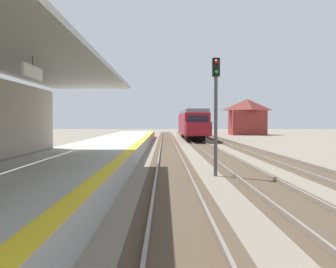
% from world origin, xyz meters
% --- Properties ---
extents(station_platform, '(5.00, 80.00, 0.91)m').
position_xyz_m(station_platform, '(-2.50, 16.00, 0.45)').
color(station_platform, '#A8A8A3').
rests_on(station_platform, ground).
extents(track_pair_nearest_platform, '(2.34, 120.00, 0.16)m').
position_xyz_m(track_pair_nearest_platform, '(1.90, 20.00, 0.05)').
color(track_pair_nearest_platform, '#4C3D2D').
rests_on(track_pair_nearest_platform, ground).
extents(track_pair_middle, '(2.34, 120.00, 0.16)m').
position_xyz_m(track_pair_middle, '(5.30, 20.00, 0.05)').
color(track_pair_middle, '#4C3D2D').
rests_on(track_pair_middle, ground).
extents(track_pair_far_side, '(2.34, 120.00, 0.16)m').
position_xyz_m(track_pair_far_side, '(8.70, 20.00, 0.05)').
color(track_pair_far_side, '#4C3D2D').
rests_on(track_pair_far_side, ground).
extents(approaching_train, '(2.93, 19.60, 4.76)m').
position_xyz_m(approaching_train, '(5.30, 49.30, 2.18)').
color(approaching_train, maroon).
rests_on(approaching_train, ground).
extents(rail_signal_post, '(0.32, 0.34, 5.20)m').
position_xyz_m(rail_signal_post, '(3.80, 16.71, 3.19)').
color(rail_signal_post, '#4C4C4C').
rests_on(rail_signal_post, ground).
extents(distant_trackside_house, '(6.60, 5.28, 6.40)m').
position_xyz_m(distant_trackside_house, '(16.43, 64.28, 3.34)').
color(distant_trackside_house, maroon).
rests_on(distant_trackside_house, ground).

